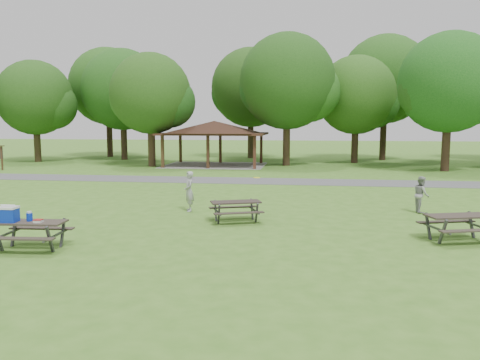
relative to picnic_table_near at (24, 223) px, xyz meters
name	(u,v)px	position (x,y,z in m)	size (l,w,h in m)	color
ground	(193,233)	(4.34, 2.60, -0.77)	(160.00, 160.00, 0.00)	#407220
asphalt_path	(247,181)	(4.34, 16.60, -0.76)	(120.00, 3.20, 0.02)	#4F4F52
pavilion	(214,129)	(0.34, 26.60, 2.29)	(8.60, 7.01, 3.76)	#392614
tree_row_b	(36,100)	(-16.57, 28.13, 4.89)	(7.14, 6.80, 9.28)	#312415
tree_row_c	(124,92)	(-9.56, 31.63, 5.77)	(8.19, 7.80, 10.67)	black
tree_row_d	(152,96)	(-4.57, 25.13, 5.00)	(6.93, 6.60, 9.27)	#312216
tree_row_e	(288,84)	(6.44, 27.63, 6.01)	(8.40, 8.00, 11.02)	#332216
tree_row_f	(357,97)	(12.43, 31.13, 5.07)	(7.35, 7.00, 9.55)	black
tree_row_g	(450,85)	(18.44, 24.63, 5.56)	(7.77, 7.40, 10.25)	#311F16
tree_deep_a	(109,89)	(-12.56, 35.13, 6.36)	(8.40, 8.00, 11.38)	black
tree_deep_b	(252,90)	(2.44, 35.63, 6.11)	(8.40, 8.00, 11.13)	#2F2114
tree_deep_c	(386,82)	(15.45, 34.63, 6.67)	(8.82, 8.40, 11.90)	black
picnic_table_near	(24,223)	(0.00, 0.00, 0.00)	(2.05, 1.70, 1.35)	#302822
picnic_table_middle	(236,206)	(5.47, 4.59, -0.19)	(2.19, 1.98, 0.79)	#2A221E
picnic_table_far	(458,221)	(12.68, 2.78, -0.16)	(2.29, 2.03, 0.84)	#2E2721
frisbee_in_flight	(257,178)	(6.03, 6.65, 0.63)	(0.29, 0.29, 0.02)	yellow
frisbee_thrower	(189,191)	(3.27, 6.35, 0.05)	(0.60, 0.40, 1.65)	#9E9EA0
frisbee_catcher	(421,194)	(12.65, 7.38, -0.03)	(0.72, 0.56, 1.48)	#969698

